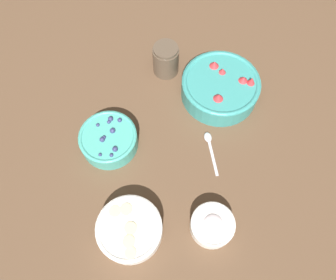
{
  "coord_description": "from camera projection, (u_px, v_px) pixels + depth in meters",
  "views": [
    {
      "loc": [
        0.38,
        0.16,
        0.87
      ],
      "look_at": [
        0.01,
        0.03,
        0.05
      ],
      "focal_mm": 35.0,
      "sensor_mm": 36.0,
      "label": 1
    }
  ],
  "objects": [
    {
      "name": "bowl_blueberries",
      "position": [
        109.0,
        139.0,
        0.92
      ],
      "size": [
        0.16,
        0.16,
        0.06
      ],
      "color": "#47AD9E",
      "rests_on": "ground_plane"
    },
    {
      "name": "ground_plane",
      "position": [
        158.0,
        141.0,
        0.96
      ],
      "size": [
        4.0,
        4.0,
        0.0
      ],
      "primitive_type": "plane",
      "color": "brown"
    },
    {
      "name": "bowl_cream",
      "position": [
        212.0,
        225.0,
        0.83
      ],
      "size": [
        0.11,
        0.11,
        0.05
      ],
      "color": "white",
      "rests_on": "ground_plane"
    },
    {
      "name": "spoon",
      "position": [
        210.0,
        145.0,
        0.95
      ],
      "size": [
        0.13,
        0.08,
        0.01
      ],
      "color": "silver",
      "rests_on": "ground_plane"
    },
    {
      "name": "bowl_bananas",
      "position": [
        130.0,
        229.0,
        0.82
      ],
      "size": [
        0.17,
        0.17,
        0.06
      ],
      "color": "white",
      "rests_on": "ground_plane"
    },
    {
      "name": "bowl_strawberries",
      "position": [
        220.0,
        87.0,
        0.99
      ],
      "size": [
        0.24,
        0.24,
        0.09
      ],
      "color": "teal",
      "rests_on": "ground_plane"
    },
    {
      "name": "jar_chocolate",
      "position": [
        166.0,
        60.0,
        1.02
      ],
      "size": [
        0.08,
        0.08,
        0.11
      ],
      "color": "brown",
      "rests_on": "ground_plane"
    }
  ]
}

